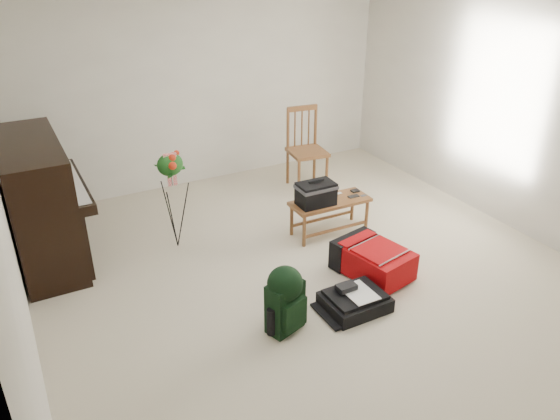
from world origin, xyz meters
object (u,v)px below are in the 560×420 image
piano (41,205)px  dining_chair (306,149)px  flower_stand (174,201)px  bench (321,196)px  red_suitcase (370,258)px  green_backpack (285,297)px  black_duffel (355,300)px

piano → dining_chair: size_ratio=1.44×
flower_stand → bench: bearing=-13.5°
piano → bench: size_ratio=1.69×
piano → red_suitcase: piano is taller
red_suitcase → green_backpack: bearing=-173.6°
bench → green_backpack: 1.66m
dining_chair → black_duffel: bearing=-103.9°
flower_stand → dining_chair: bearing=26.0°
bench → flower_stand: 1.54m
bench → dining_chair: bearing=67.4°
red_suitcase → black_duffel: (-0.47, -0.42, -0.08)m
dining_chair → red_suitcase: dining_chair is taller
dining_chair → piano: bearing=-167.0°
piano → green_backpack: 2.67m
piano → black_duffel: bearing=-44.3°
piano → black_duffel: piano is taller
green_backpack → bench: bearing=30.5°
bench → green_backpack: size_ratio=1.47×
piano → green_backpack: bearing=-54.1°
dining_chair → flower_stand: bearing=-153.1°
red_suitcase → bench: bearing=81.0°
piano → dining_chair: piano is taller
red_suitcase → flower_stand: flower_stand is taller
bench → dining_chair: dining_chair is taller
piano → bench: 2.82m
dining_chair → flower_stand: (-2.00, -0.71, 0.02)m
red_suitcase → green_backpack: green_backpack is taller
bench → red_suitcase: bench is taller
piano → dining_chair: bearing=5.6°
bench → green_backpack: bearing=-130.6°
bench → red_suitcase: 0.91m
red_suitcase → black_duffel: 0.63m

